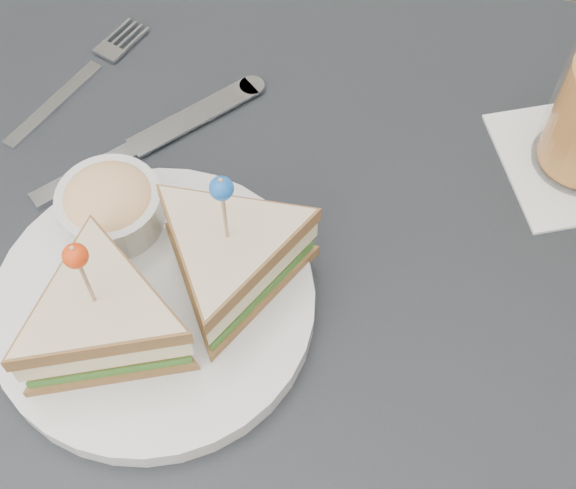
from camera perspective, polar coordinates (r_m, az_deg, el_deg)
The scene contains 4 objects.
table at distance 0.69m, azimuth -1.08°, elevation -6.02°, with size 0.80×0.80×0.75m.
plate_meal at distance 0.58m, azimuth -9.21°, elevation -2.74°, with size 0.27×0.25×0.14m.
cutlery_fork at distance 0.77m, azimuth -14.31°, elevation 11.56°, with size 0.06×0.18×0.01m.
cutlery_knife at distance 0.70m, azimuth -10.29°, elevation 7.03°, with size 0.14×0.20×0.01m.
Camera 1 is at (0.12, -0.28, 1.29)m, focal length 50.00 mm.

